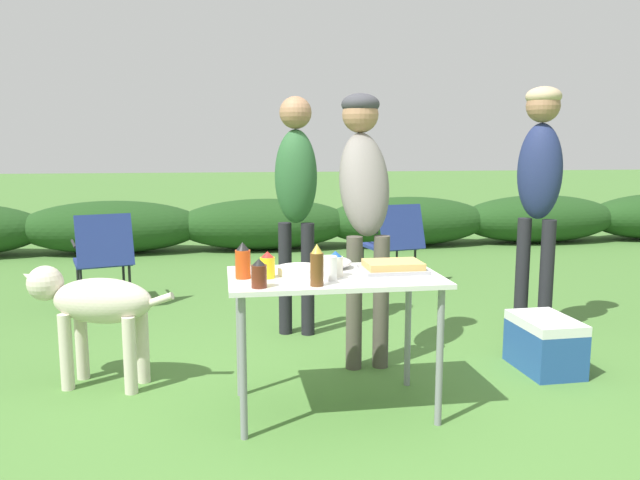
# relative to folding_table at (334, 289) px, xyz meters

# --- Properties ---
(ground_plane) EXTENTS (60.00, 60.00, 0.00)m
(ground_plane) POSITION_rel_folding_table_xyz_m (0.00, 0.00, -0.66)
(ground_plane) COLOR #477533
(shrub_hedge) EXTENTS (14.40, 0.90, 0.69)m
(shrub_hedge) POSITION_rel_folding_table_xyz_m (0.00, 5.29, -0.32)
(shrub_hedge) COLOR #1E4219
(shrub_hedge) RESTS_ON ground
(folding_table) EXTENTS (1.10, 0.64, 0.74)m
(folding_table) POSITION_rel_folding_table_xyz_m (0.00, 0.00, 0.00)
(folding_table) COLOR silver
(folding_table) RESTS_ON ground
(food_tray) EXTENTS (0.34, 0.26, 0.06)m
(food_tray) POSITION_rel_folding_table_xyz_m (0.33, 0.04, 0.10)
(food_tray) COLOR #9E9EA3
(food_tray) RESTS_ON folding_table
(plate_stack) EXTENTS (0.23, 0.23, 0.04)m
(plate_stack) POSITION_rel_folding_table_xyz_m (-0.18, 0.04, 0.10)
(plate_stack) COLOR white
(plate_stack) RESTS_ON folding_table
(mixing_bowl) EXTENTS (0.22, 0.22, 0.06)m
(mixing_bowl) POSITION_rel_folding_table_xyz_m (0.02, 0.18, 0.11)
(mixing_bowl) COLOR silver
(mixing_bowl) RESTS_ON folding_table
(paper_cup_stack) EXTENTS (0.08, 0.08, 0.12)m
(paper_cup_stack) POSITION_rel_folding_table_xyz_m (-0.05, -0.12, 0.14)
(paper_cup_stack) COLOR white
(paper_cup_stack) RESTS_ON folding_table
(mayo_bottle) EXTENTS (0.08, 0.08, 0.13)m
(mayo_bottle) POSITION_rel_folding_table_xyz_m (-0.00, -0.04, 0.14)
(mayo_bottle) COLOR silver
(mayo_bottle) RESTS_ON folding_table
(hot_sauce_bottle) EXTENTS (0.08, 0.08, 0.19)m
(hot_sauce_bottle) POSITION_rel_folding_table_xyz_m (-0.47, -0.01, 0.17)
(hot_sauce_bottle) COLOR #CC4214
(hot_sauce_bottle) RESTS_ON folding_table
(mustard_bottle) EXTENTS (0.08, 0.08, 0.14)m
(mustard_bottle) POSITION_rel_folding_table_xyz_m (-0.35, -0.02, 0.14)
(mustard_bottle) COLOR yellow
(mustard_bottle) RESTS_ON folding_table
(beer_bottle) EXTENTS (0.06, 0.06, 0.21)m
(beer_bottle) POSITION_rel_folding_table_xyz_m (-0.13, -0.24, 0.17)
(beer_bottle) COLOR brown
(beer_bottle) RESTS_ON folding_table
(bbq_sauce_bottle) EXTENTS (0.07, 0.07, 0.14)m
(bbq_sauce_bottle) POSITION_rel_folding_table_xyz_m (-0.41, -0.23, 0.14)
(bbq_sauce_bottle) COLOR #562314
(bbq_sauce_bottle) RESTS_ON folding_table
(standing_person_in_olive_jacket) EXTENTS (0.32, 0.49, 1.74)m
(standing_person_in_olive_jacket) POSITION_rel_folding_table_xyz_m (0.32, 0.73, 0.47)
(standing_person_in_olive_jacket) COLOR #4C473D
(standing_person_in_olive_jacket) RESTS_ON ground
(standing_person_in_gray_fleece) EXTENTS (0.39, 0.39, 1.83)m
(standing_person_in_gray_fleece) POSITION_rel_folding_table_xyz_m (1.74, 1.14, 0.52)
(standing_person_in_gray_fleece) COLOR black
(standing_person_in_gray_fleece) RESTS_ON ground
(standing_person_in_dark_puffer) EXTENTS (0.36, 0.31, 1.76)m
(standing_person_in_dark_puffer) POSITION_rel_folding_table_xyz_m (-0.03, 1.39, 0.43)
(standing_person_in_dark_puffer) COLOR black
(standing_person_in_dark_puffer) RESTS_ON ground
(dog) EXTENTS (0.93, 0.43, 0.71)m
(dog) POSITION_rel_folding_table_xyz_m (-1.32, 0.56, -0.18)
(dog) COLOR beige
(dog) RESTS_ON ground
(camp_chair_green_behind_table) EXTENTS (0.57, 0.67, 0.83)m
(camp_chair_green_behind_table) POSITION_rel_folding_table_xyz_m (1.14, 2.88, -0.20)
(camp_chair_green_behind_table) COLOR navy
(camp_chair_green_behind_table) RESTS_ON ground
(camp_chair_near_hedge) EXTENTS (0.61, 0.69, 0.83)m
(camp_chair_near_hedge) POSITION_rel_folding_table_xyz_m (-1.60, 2.44, -0.20)
(camp_chair_near_hedge) COLOR navy
(camp_chair_near_hedge) RESTS_ON ground
(cooler_box) EXTENTS (0.33, 0.49, 0.34)m
(cooler_box) POSITION_rel_folding_table_xyz_m (1.42, 0.38, -0.49)
(cooler_box) COLOR #234C93
(cooler_box) RESTS_ON ground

